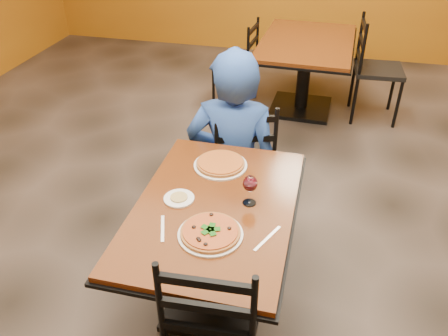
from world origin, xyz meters
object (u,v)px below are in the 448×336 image
(pizza_far, at_px, (220,163))
(side_plate, at_px, (179,198))
(diner, at_px, (233,143))
(plate_far, at_px, (220,165))
(table_main, at_px, (215,234))
(table_second, at_px, (305,59))
(plate_main, at_px, (210,234))
(pizza_main, at_px, (210,232))
(chair_main_far, at_px, (242,156))
(wine_glass, at_px, (250,189))
(chair_second_right, at_px, (379,70))
(chair_second_left, at_px, (235,63))

(pizza_far, relative_size, side_plate, 1.75)
(diner, xyz_separation_m, plate_far, (0.02, -0.43, 0.10))
(table_main, xyz_separation_m, table_second, (0.24, 2.75, 0.01))
(plate_main, distance_m, pizza_main, 0.02)
(pizza_far, distance_m, side_plate, 0.38)
(table_main, height_order, plate_main, plate_main)
(table_main, bearing_deg, diner, 95.64)
(table_second, height_order, pizza_main, pizza_main)
(chair_main_far, bearing_deg, table_second, -115.83)
(diner, relative_size, plate_far, 4.23)
(table_second, xyz_separation_m, side_plate, (-0.43, -2.75, 0.19))
(plate_far, relative_size, pizza_far, 1.11)
(chair_main_far, relative_size, diner, 0.71)
(table_main, relative_size, plate_main, 3.97)
(diner, height_order, wine_glass, diner)
(table_main, xyz_separation_m, pizza_far, (-0.06, 0.36, 0.21))
(chair_second_right, bearing_deg, pizza_far, 153.53)
(table_second, bearing_deg, pizza_far, -97.02)
(chair_main_far, bearing_deg, side_plate, 63.41)
(chair_second_right, height_order, plate_main, chair_second_right)
(pizza_main, bearing_deg, pizza_far, 99.32)
(chair_main_far, xyz_separation_m, plate_main, (0.08, -1.16, 0.29))
(table_main, bearing_deg, plate_far, 99.31)
(plate_far, bearing_deg, chair_main_far, 88.17)
(wine_glass, bearing_deg, pizza_far, 127.13)
(table_main, height_order, chair_second_right, chair_second_right)
(diner, bearing_deg, pizza_main, 92.27)
(table_main, xyz_separation_m, chair_main_far, (-0.04, 0.93, -0.09))
(chair_second_left, relative_size, wine_glass, 4.99)
(table_second, bearing_deg, chair_main_far, -98.62)
(chair_main_far, distance_m, side_plate, 0.98)
(chair_second_left, relative_size, chair_second_right, 0.89)
(diner, height_order, pizza_far, diner)
(diner, bearing_deg, table_second, -103.28)
(chair_second_right, bearing_deg, side_plate, 153.83)
(chair_main_far, distance_m, plate_far, 0.64)
(wine_glass, bearing_deg, chair_main_far, 103.55)
(chair_main_far, xyz_separation_m, pizza_main, (0.08, -1.16, 0.30))
(plate_main, relative_size, pizza_main, 1.09)
(plate_far, bearing_deg, chair_second_right, 66.90)
(chair_second_left, bearing_deg, wine_glass, 18.36)
(pizza_far, bearing_deg, pizza_main, -80.68)
(diner, height_order, plate_main, diner)
(chair_main_far, relative_size, side_plate, 5.85)
(side_plate, height_order, wine_glass, wine_glass)
(plate_far, relative_size, wine_glass, 1.72)
(plate_main, bearing_deg, chair_second_right, 72.75)
(table_second, bearing_deg, chair_second_left, 180.00)
(side_plate, xyz_separation_m, wine_glass, (0.36, 0.06, 0.08))
(table_main, xyz_separation_m, plate_far, (-0.06, 0.36, 0.20))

